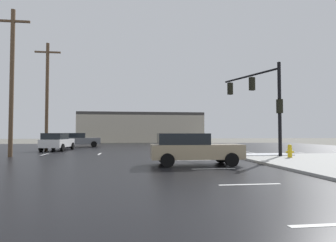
% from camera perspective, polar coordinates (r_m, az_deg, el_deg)
% --- Properties ---
extents(ground_plane, '(120.00, 120.00, 0.00)m').
position_cam_1_polar(ground_plane, '(23.12, 1.87, -6.34)').
color(ground_plane, slate).
extents(road_asphalt, '(44.00, 44.00, 0.02)m').
position_cam_1_polar(road_asphalt, '(23.12, 1.87, -6.32)').
color(road_asphalt, black).
rests_on(road_asphalt, ground_plane).
extents(snow_strip_curbside, '(4.00, 1.60, 0.06)m').
position_cam_1_polar(snow_strip_curbside, '(20.74, 17.57, -6.23)').
color(snow_strip_curbside, white).
rests_on(snow_strip_curbside, sidewalk_corner).
extents(lane_markings, '(36.15, 36.15, 0.01)m').
position_cam_1_polar(lane_markings, '(22.00, 5.57, -6.48)').
color(lane_markings, silver).
rests_on(lane_markings, road_asphalt).
extents(traffic_signal_mast, '(1.95, 5.61, 6.06)m').
position_cam_1_polar(traffic_signal_mast, '(21.39, 17.79, 4.74)').
color(traffic_signal_mast, black).
rests_on(traffic_signal_mast, sidewalk_corner).
extents(fire_hydrant, '(0.48, 0.26, 0.79)m').
position_cam_1_polar(fire_hydrant, '(19.24, 22.64, -5.38)').
color(fire_hydrant, gold).
rests_on(fire_hydrant, sidewalk_corner).
extents(strip_building_background, '(20.99, 8.00, 5.07)m').
position_cam_1_polar(strip_building_background, '(52.07, -5.29, -1.30)').
color(strip_building_background, '#BCB29E').
rests_on(strip_building_background, ground_plane).
extents(sedan_grey, '(4.67, 2.38, 1.58)m').
position_cam_1_polar(sedan_grey, '(34.79, -17.01, -3.48)').
color(sedan_grey, slate).
rests_on(sedan_grey, road_asphalt).
extents(sedan_white, '(2.34, 4.65, 1.58)m').
position_cam_1_polar(sedan_white, '(28.37, -20.79, -3.72)').
color(sedan_white, white).
rests_on(sedan_white, road_asphalt).
extents(sedan_tan, '(4.58, 2.12, 1.58)m').
position_cam_1_polar(sedan_tan, '(14.71, 4.80, -5.32)').
color(sedan_tan, tan).
rests_on(sedan_tan, road_asphalt).
extents(utility_pole_mid, '(2.20, 0.28, 9.99)m').
position_cam_1_polar(utility_pole_mid, '(22.47, -28.14, 7.15)').
color(utility_pole_mid, brown).
rests_on(utility_pole_mid, ground_plane).
extents(utility_pole_far, '(2.20, 0.28, 9.56)m').
position_cam_1_polar(utility_pole_far, '(27.92, -22.50, 4.80)').
color(utility_pole_far, brown).
rests_on(utility_pole_far, ground_plane).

